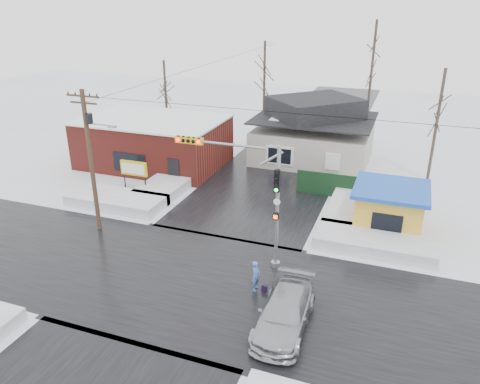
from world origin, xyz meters
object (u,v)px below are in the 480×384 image
(utility_pole, at_px, (91,154))
(pedestrian, at_px, (256,276))
(traffic_signal, at_px, (249,188))
(marquee_sign, at_px, (134,169))
(kiosk, at_px, (389,208))
(car, at_px, (285,313))

(utility_pole, xyz_separation_m, pedestrian, (11.61, -3.01, -4.30))
(traffic_signal, bearing_deg, pedestrian, -63.28)
(marquee_sign, bearing_deg, kiosk, 1.55)
(utility_pole, relative_size, kiosk, 1.96)
(traffic_signal, xyz_separation_m, marquee_sign, (-11.43, 6.53, -2.62))
(marquee_sign, relative_size, car, 0.48)
(utility_pole, bearing_deg, traffic_signal, -2.95)
(utility_pole, bearing_deg, kiosk, 20.44)
(pedestrian, relative_size, car, 0.31)
(utility_pole, distance_m, pedestrian, 12.74)
(marquee_sign, distance_m, car, 18.69)
(marquee_sign, xyz_separation_m, pedestrian, (12.68, -9.00, -1.10))
(traffic_signal, xyz_separation_m, car, (3.38, -4.80, -3.76))
(traffic_signal, distance_m, pedestrian, 4.64)
(marquee_sign, relative_size, kiosk, 0.55)
(car, bearing_deg, utility_pole, 156.81)
(kiosk, bearing_deg, utility_pole, -159.56)
(marquee_sign, xyz_separation_m, car, (14.82, -11.33, -1.15))
(car, bearing_deg, traffic_signal, 123.19)
(pedestrian, distance_m, car, 3.16)
(kiosk, distance_m, car, 12.41)
(kiosk, height_order, car, kiosk)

